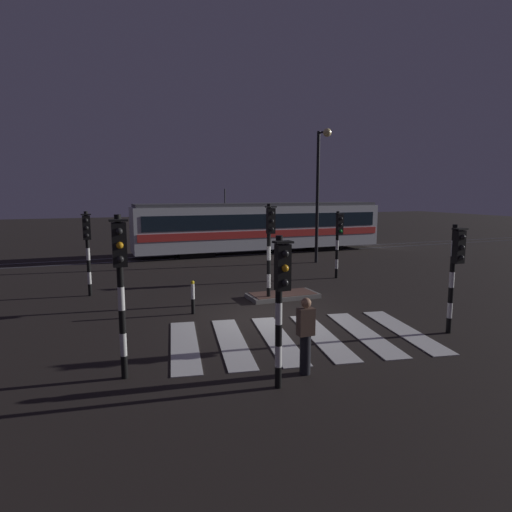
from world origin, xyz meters
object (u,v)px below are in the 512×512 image
traffic_light_corner_far_right (338,235)px  traffic_light_corner_far_left (87,241)px  traffic_light_median_centre (270,238)px  pedestrian_waiting_at_kerb (306,335)px  bollard_island_edge (193,297)px  traffic_light_kerb_mid_left (281,290)px  tram (261,226)px  street_lamp_trackside_right (320,180)px  traffic_light_corner_near_left (120,273)px  traffic_light_corner_near_right (456,263)px

traffic_light_corner_far_right → traffic_light_corner_far_left: 10.69m
traffic_light_median_centre → traffic_light_corner_far_left: bearing=151.5°
pedestrian_waiting_at_kerb → bollard_island_edge: (-1.18, 5.57, -0.32)m
traffic_light_corner_far_right → traffic_light_kerb_mid_left: traffic_light_kerb_mid_left is taller
tram → traffic_light_corner_far_left: bearing=-140.4°
street_lamp_trackside_right → traffic_light_corner_near_left: bearing=-133.7°
traffic_light_corner_far_right → traffic_light_corner_far_left: traffic_light_corner_far_left is taller
traffic_light_kerb_mid_left → tram: (7.21, 18.73, -0.31)m
traffic_light_kerb_mid_left → street_lamp_trackside_right: size_ratio=0.43×
traffic_light_corner_far_left → traffic_light_corner_near_right: 12.65m
traffic_light_corner_far_right → pedestrian_waiting_at_kerb: 11.07m
traffic_light_corner_near_left → street_lamp_trackside_right: 16.73m
traffic_light_kerb_mid_left → traffic_light_corner_near_left: size_ratio=0.89×
traffic_light_corner_far_right → tram: tram is taller
traffic_light_median_centre → bollard_island_edge: bearing=-169.5°
traffic_light_corner_far_right → tram: 9.29m
traffic_light_median_centre → traffic_light_kerb_mid_left: traffic_light_median_centre is taller
traffic_light_median_centre → bollard_island_edge: traffic_light_median_centre is taller
pedestrian_waiting_at_kerb → bollard_island_edge: size_ratio=1.54×
traffic_light_kerb_mid_left → traffic_light_corner_far_left: size_ratio=0.96×
street_lamp_trackside_right → tram: size_ratio=0.44×
street_lamp_trackside_right → pedestrian_waiting_at_kerb: (-7.75, -13.11, -3.72)m
traffic_light_kerb_mid_left → tram: tram is taller
tram → pedestrian_waiting_at_kerb: bearing=-109.3°
traffic_light_corner_far_left → street_lamp_trackside_right: size_ratio=0.45×
traffic_light_kerb_mid_left → traffic_light_corner_near_left: traffic_light_corner_near_left is taller
traffic_light_corner_far_left → traffic_light_corner_near_left: traffic_light_corner_near_left is taller
traffic_light_kerb_mid_left → traffic_light_corner_near_right: bearing=13.4°
traffic_light_corner_far_right → pedestrian_waiting_at_kerb: size_ratio=1.81×
traffic_light_corner_far_right → traffic_light_corner_near_right: (-1.30, -8.04, -0.01)m
pedestrian_waiting_at_kerb → bollard_island_edge: bearing=102.0°
traffic_light_median_centre → traffic_light_corner_far_right: size_ratio=1.15×
traffic_light_kerb_mid_left → pedestrian_waiting_at_kerb: 1.53m
tram → bollard_island_edge: bearing=-120.8°
traffic_light_median_centre → traffic_light_kerb_mid_left: 7.11m
bollard_island_edge → traffic_light_corner_far_left: bearing=128.9°
traffic_light_corner_near_left → tram: tram is taller
traffic_light_corner_near_left → pedestrian_waiting_at_kerb: size_ratio=2.05×
traffic_light_corner_near_left → tram: bearing=59.5°
traffic_light_corner_far_right → bollard_island_edge: size_ratio=2.78×
traffic_light_corner_far_left → traffic_light_corner_near_right: (9.38, -8.49, -0.11)m
traffic_light_corner_near_right → traffic_light_kerb_mid_left: bearing=-166.6°
traffic_light_corner_far_right → traffic_light_kerb_mid_left: 11.90m
traffic_light_kerb_mid_left → street_lamp_trackside_right: 16.29m
traffic_light_median_centre → traffic_light_kerb_mid_left: bearing=-111.5°
traffic_light_corner_near_left → pedestrian_waiting_at_kerb: bearing=-16.9°
traffic_light_kerb_mid_left → traffic_light_corner_near_left: bearing=150.5°
tram → bollard_island_edge: tram is taller
tram → traffic_light_corner_near_left: bearing=-120.5°
traffic_light_kerb_mid_left → pedestrian_waiting_at_kerb: bearing=31.0°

